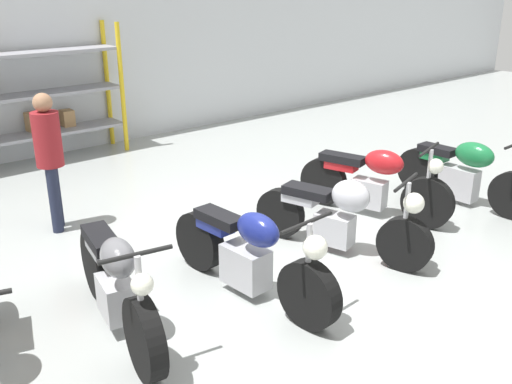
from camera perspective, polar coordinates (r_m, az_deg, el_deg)
The scene contains 9 objects.
ground_plane at distance 6.26m, azimuth 2.39°, elevation -7.00°, with size 30.00×30.00×0.00m, color #9EA3A0.
back_wall at distance 10.45m, azimuth -19.42°, elevation 13.43°, with size 30.00×0.08×3.60m.
shelving_rack at distance 9.94m, azimuth -22.92°, elevation 8.75°, with size 3.41×0.63×2.22m.
motorcycle_grey at distance 5.06m, azimuth -13.77°, elevation -9.00°, with size 0.67×2.05×1.04m.
motorcycle_blue at distance 5.45m, azimuth -0.62°, elevation -6.31°, with size 0.63×2.15×1.00m.
motorcycle_silver at distance 6.35m, azimuth 8.45°, elevation -2.38°, with size 0.85×2.07×0.99m.
motorcycle_red at distance 7.45m, azimuth 11.66°, elevation 0.99°, with size 0.85×2.03×1.01m.
motorcycle_green at distance 8.18m, azimuth 20.07°, elevation 1.85°, with size 0.65×2.03×1.00m.
person_browsing at distance 7.14m, azimuth -20.00°, elevation 3.83°, with size 0.43×0.43×1.68m.
Camera 1 is at (-3.78, -4.06, 2.89)m, focal length 40.00 mm.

